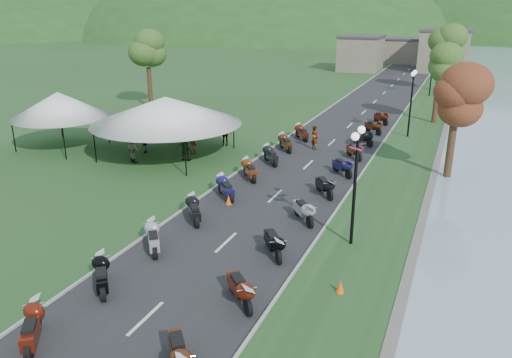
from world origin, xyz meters
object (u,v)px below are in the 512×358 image
at_px(pedestrian_c, 145,153).
at_px(pedestrian_a, 194,154).
at_px(vendor_tent_main, 167,126).
at_px(pedestrian_b, 134,162).

bearing_deg(pedestrian_c, pedestrian_a, 78.17).
bearing_deg(pedestrian_a, vendor_tent_main, 145.89).
xyz_separation_m(pedestrian_b, pedestrian_c, (-0.61, 2.07, 0.00)).
distance_m(pedestrian_a, pedestrian_c, 3.44).
distance_m(vendor_tent_main, pedestrian_a, 2.62).
relative_size(pedestrian_a, pedestrian_b, 0.95).
distance_m(vendor_tent_main, pedestrian_c, 2.71).
relative_size(vendor_tent_main, pedestrian_a, 4.10).
distance_m(vendor_tent_main, pedestrian_b, 3.25).
bearing_deg(pedestrian_c, vendor_tent_main, 65.44).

